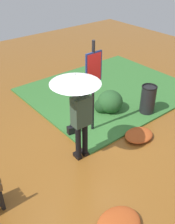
{
  "coord_description": "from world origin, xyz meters",
  "views": [
    {
      "loc": [
        2.94,
        3.53,
        3.99
      ],
      "look_at": [
        -0.19,
        -0.34,
        0.85
      ],
      "focal_mm": 42.99,
      "sensor_mm": 36.0,
      "label": 1
    }
  ],
  "objects_px": {
    "person_with_umbrella": "(78,96)",
    "info_sign_post": "(93,78)",
    "trash_bin": "(148,100)",
    "handbag": "(73,130)"
  },
  "relations": [
    {
      "from": "person_with_umbrella",
      "to": "handbag",
      "type": "xyz_separation_m",
      "value": [
        -0.42,
        -0.78,
        -1.42
      ]
    },
    {
      "from": "info_sign_post",
      "to": "trash_bin",
      "type": "distance_m",
      "value": 1.99
    },
    {
      "from": "person_with_umbrella",
      "to": "trash_bin",
      "type": "xyz_separation_m",
      "value": [
        -2.57,
        -0.3,
        -1.13
      ]
    },
    {
      "from": "person_with_umbrella",
      "to": "handbag",
      "type": "relative_size",
      "value": 5.53
    },
    {
      "from": "info_sign_post",
      "to": "trash_bin",
      "type": "xyz_separation_m",
      "value": [
        -1.68,
        0.31,
        -1.03
      ]
    },
    {
      "from": "person_with_umbrella",
      "to": "trash_bin",
      "type": "distance_m",
      "value": 2.82
    },
    {
      "from": "person_with_umbrella",
      "to": "info_sign_post",
      "type": "xyz_separation_m",
      "value": [
        -0.89,
        -0.61,
        -0.11
      ]
    },
    {
      "from": "person_with_umbrella",
      "to": "info_sign_post",
      "type": "height_order",
      "value": "info_sign_post"
    },
    {
      "from": "trash_bin",
      "to": "handbag",
      "type": "bearing_deg",
      "value": -12.7
    },
    {
      "from": "handbag",
      "to": "person_with_umbrella",
      "type": "bearing_deg",
      "value": 61.82
    }
  ]
}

